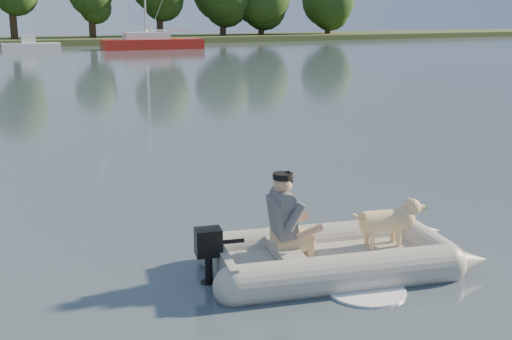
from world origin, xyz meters
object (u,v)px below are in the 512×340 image
dinghy (338,225)px  man (284,214)px  dog (383,225)px  motorboat (31,41)px  sailboat (152,43)px

dinghy → man: 0.70m
dinghy → man: (-0.65, 0.19, 0.18)m
dog → motorboat: bearing=99.0°
dinghy → dog: size_ratio=5.10×
man → sailboat: size_ratio=0.09×
dog → motorboat: motorboat is taller
sailboat → dinghy: bearing=-100.4°
dinghy → dog: (0.62, -0.09, -0.07)m
dinghy → motorboat: 48.79m
motorboat → sailboat: sailboat is taller
man → motorboat: bearing=97.5°
man → dog: 1.32m
sailboat → man: bearing=-101.2°
dinghy → sailboat: (13.55, 48.32, -0.05)m
dog → sailboat: 50.10m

